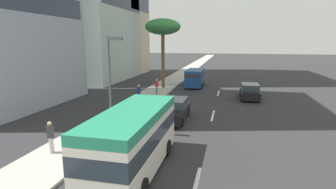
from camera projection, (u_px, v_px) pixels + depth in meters
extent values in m
plane|color=#2D2D30|center=(220.00, 86.00, 35.77)|extent=(198.00, 198.00, 0.00)
cube|color=#B2ADA3|center=(168.00, 83.00, 37.33)|extent=(162.00, 3.27, 0.15)
cube|color=silver|center=(196.00, 185.00, 11.03)|extent=(3.20, 0.16, 0.01)
cube|color=silver|center=(213.00, 115.00, 21.43)|extent=(3.20, 0.16, 0.01)
cube|color=silver|center=(218.00, 93.00, 30.68)|extent=(3.20, 0.16, 0.01)
cube|color=silver|center=(133.00, 143.00, 12.00)|extent=(6.99, 2.29, 2.22)
cube|color=#268C66|center=(133.00, 115.00, 11.75)|extent=(6.99, 2.29, 0.42)
cube|color=#28333D|center=(133.00, 134.00, 11.92)|extent=(7.01, 2.29, 0.74)
cylinder|color=black|center=(142.00, 189.00, 10.00)|extent=(0.84, 0.26, 0.84)
cylinder|color=black|center=(90.00, 182.00, 10.48)|extent=(0.84, 0.26, 0.84)
cylinder|color=black|center=(167.00, 148.00, 13.88)|extent=(0.84, 0.26, 0.84)
cylinder|color=black|center=(128.00, 144.00, 14.36)|extent=(0.84, 0.26, 0.84)
cube|color=#1E478C|center=(195.00, 78.00, 34.68)|extent=(4.67, 2.02, 2.06)
cube|color=#2D3842|center=(195.00, 74.00, 34.59)|extent=(4.68, 2.02, 0.49)
cylinder|color=black|center=(201.00, 86.00, 33.30)|extent=(0.72, 0.24, 0.72)
cylinder|color=black|center=(186.00, 86.00, 33.72)|extent=(0.72, 0.24, 0.72)
cylinder|color=black|center=(203.00, 83.00, 35.98)|extent=(0.72, 0.24, 0.72)
cylinder|color=black|center=(189.00, 82.00, 36.40)|extent=(0.72, 0.24, 0.72)
cube|color=black|center=(174.00, 113.00, 20.15)|extent=(4.53, 1.81, 0.77)
cube|color=#38424C|center=(175.00, 103.00, 20.23)|extent=(2.49, 1.66, 0.63)
cylinder|color=black|center=(182.00, 122.00, 18.68)|extent=(0.64, 0.22, 0.64)
cylinder|color=black|center=(159.00, 120.00, 19.04)|extent=(0.64, 0.22, 0.64)
cylinder|color=black|center=(188.00, 112.00, 21.36)|extent=(0.64, 0.22, 0.64)
cylinder|color=black|center=(168.00, 111.00, 21.73)|extent=(0.64, 0.22, 0.64)
cube|color=black|center=(250.00, 93.00, 27.67)|extent=(4.38, 1.83, 0.77)
cube|color=#38424C|center=(250.00, 87.00, 27.32)|extent=(2.41, 1.68, 0.63)
cylinder|color=black|center=(241.00, 93.00, 29.20)|extent=(0.64, 0.22, 0.64)
cylinder|color=black|center=(257.00, 93.00, 28.83)|extent=(0.64, 0.22, 0.64)
cylinder|color=black|center=(242.00, 98.00, 26.61)|extent=(0.64, 0.22, 0.64)
cylinder|color=black|center=(259.00, 99.00, 26.23)|extent=(0.64, 0.22, 0.64)
cylinder|color=#4C8C66|center=(157.00, 91.00, 29.01)|extent=(0.14, 0.14, 0.84)
cylinder|color=#4C8C66|center=(157.00, 91.00, 29.16)|extent=(0.14, 0.14, 0.84)
cube|color=red|center=(157.00, 84.00, 28.94)|extent=(0.34, 0.38, 0.66)
sphere|color=beige|center=(157.00, 80.00, 28.85)|extent=(0.23, 0.23, 0.23)
cylinder|color=beige|center=(50.00, 146.00, 13.76)|extent=(0.14, 0.14, 0.82)
cylinder|color=beige|center=(52.00, 145.00, 13.91)|extent=(0.14, 0.14, 0.82)
cube|color=#333338|center=(50.00, 132.00, 13.69)|extent=(0.33, 0.38, 0.65)
sphere|color=tan|center=(50.00, 124.00, 13.61)|extent=(0.22, 0.22, 0.22)
cylinder|color=gold|center=(139.00, 100.00, 24.57)|extent=(0.14, 0.14, 0.88)
cylinder|color=gold|center=(139.00, 99.00, 24.72)|extent=(0.14, 0.14, 0.88)
cube|color=navy|center=(139.00, 91.00, 24.49)|extent=(0.37, 0.39, 0.70)
sphere|color=tan|center=(139.00, 86.00, 24.40)|extent=(0.24, 0.24, 0.24)
cylinder|color=brown|center=(163.00, 60.00, 33.10)|extent=(0.42, 0.42, 6.77)
ellipsoid|color=#388442|center=(163.00, 27.00, 32.32)|extent=(4.32, 4.32, 1.95)
cylinder|color=#4C4C51|center=(110.00, 86.00, 16.32)|extent=(0.14, 0.14, 5.99)
cube|color=#4C4C51|center=(115.00, 39.00, 15.67)|extent=(0.24, 0.90, 0.20)
cube|color=#2D3847|center=(39.00, 2.00, 22.13)|extent=(12.57, 0.08, 1.87)
cube|color=#2D3847|center=(123.00, 0.00, 39.07)|extent=(14.03, 0.08, 2.44)
cube|color=#2D3847|center=(140.00, 4.00, 46.40)|extent=(9.36, 0.08, 2.42)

